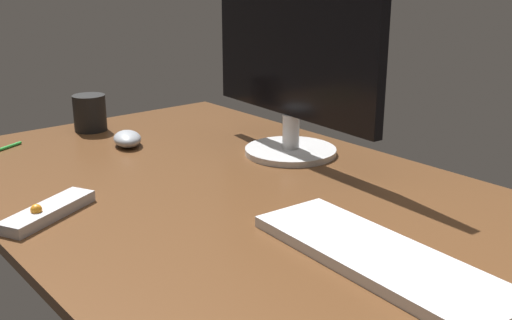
# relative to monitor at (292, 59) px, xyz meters

# --- Properties ---
(desk) EXTENTS (1.40, 0.84, 0.02)m
(desk) POSITION_rel_monitor_xyz_m (0.12, -0.25, -0.23)
(desk) COLOR brown
(desk) RESTS_ON ground
(monitor) EXTENTS (0.53, 0.21, 0.41)m
(monitor) POSITION_rel_monitor_xyz_m (0.00, 0.00, 0.00)
(monitor) COLOR silver
(monitor) RESTS_ON desk
(keyboard) EXTENTS (0.43, 0.17, 0.02)m
(keyboard) POSITION_rel_monitor_xyz_m (0.48, -0.26, -0.21)
(keyboard) COLOR silver
(keyboard) RESTS_ON desk
(computer_mouse) EXTENTS (0.12, 0.10, 0.03)m
(computer_mouse) POSITION_rel_monitor_xyz_m (-0.30, -0.26, -0.20)
(computer_mouse) COLOR #999EA5
(computer_mouse) RESTS_ON desk
(media_remote) EXTENTS (0.13, 0.19, 0.03)m
(media_remote) POSITION_rel_monitor_xyz_m (0.00, -0.57, -0.21)
(media_remote) COLOR #B7B7BC
(media_remote) RESTS_ON desk
(coffee_mug) EXTENTS (0.08, 0.08, 0.09)m
(coffee_mug) POSITION_rel_monitor_xyz_m (-0.48, -0.26, -0.17)
(coffee_mug) COLOR black
(coffee_mug) RESTS_ON desk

